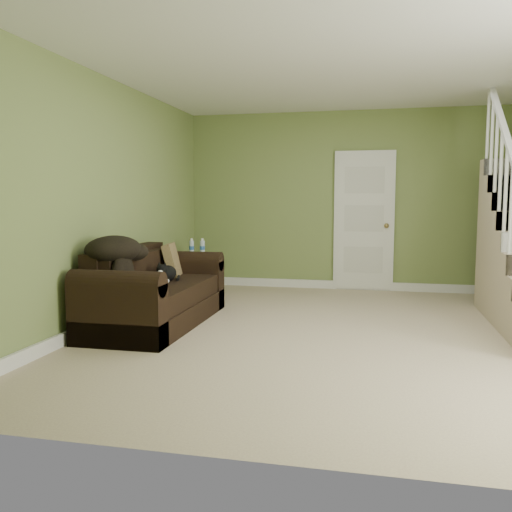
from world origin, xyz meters
The scene contains 14 objects.
floor centered at (0.00, 0.00, 0.00)m, with size 5.00×5.50×0.01m, color tan.
ceiling centered at (0.00, 0.00, 2.60)m, with size 5.00×5.50×0.01m, color white.
wall_back centered at (0.00, 2.75, 1.30)m, with size 5.00×0.04×2.60m, color olive.
wall_front centered at (0.00, -2.75, 1.30)m, with size 5.00×0.04×2.60m, color olive.
wall_left centered at (-2.50, 0.00, 1.30)m, with size 0.04×5.50×2.60m, color olive.
baseboard_back centered at (0.00, 2.72, 0.06)m, with size 5.00×0.04×0.12m, color white.
baseboard_left centered at (-2.47, 0.00, 0.06)m, with size 0.04×5.50×0.12m, color white.
door centered at (0.10, 2.71, 1.01)m, with size 0.86×0.12×2.02m.
sofa centered at (-2.01, 0.00, 0.31)m, with size 0.89×2.05×0.81m.
side_table centered at (-2.10, 1.73, 0.29)m, with size 0.56×0.56×0.80m.
cat centered at (-1.92, 0.14, 0.53)m, with size 0.24×0.48×0.23m.
banana centered at (-1.93, -0.19, 0.47)m, with size 0.06×0.20×0.06m, color yellow.
throw_pillow centered at (-2.04, 0.60, 0.62)m, with size 0.10×0.39×0.39m, color #45321B.
throw_blanket centered at (-2.20, -0.52, 0.84)m, with size 0.50×0.66×0.27m, color black.
Camera 1 is at (0.29, -5.30, 1.33)m, focal length 38.00 mm.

